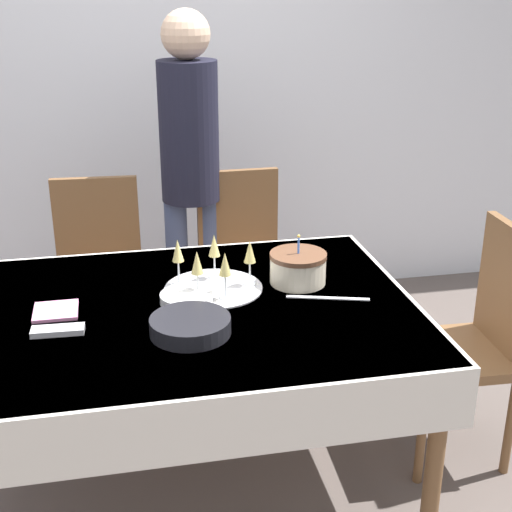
% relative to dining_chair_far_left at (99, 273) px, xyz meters
% --- Properties ---
extents(ground_plane, '(12.00, 12.00, 0.00)m').
position_rel_dining_chair_far_left_xyz_m(ground_plane, '(0.34, -0.91, -0.53)').
color(ground_plane, '#564C47').
extents(wall_back, '(8.00, 0.05, 2.70)m').
position_rel_dining_chair_far_left_xyz_m(wall_back, '(0.34, 0.83, 0.82)').
color(wall_back, silver).
rests_on(wall_back, ground_plane).
extents(dining_table, '(1.57, 1.19, 0.75)m').
position_rel_dining_chair_far_left_xyz_m(dining_table, '(0.34, -0.91, 0.12)').
color(dining_table, silver).
rests_on(dining_table, ground_plane).
extents(dining_chair_far_left, '(0.44, 0.44, 0.97)m').
position_rel_dining_chair_far_left_xyz_m(dining_chair_far_left, '(0.00, 0.00, 0.00)').
color(dining_chair_far_left, brown).
rests_on(dining_chair_far_left, ground_plane).
extents(dining_chair_far_right, '(0.43, 0.43, 0.97)m').
position_rel_dining_chair_far_left_xyz_m(dining_chair_far_right, '(0.69, 0.00, 0.00)').
color(dining_chair_far_right, brown).
rests_on(dining_chair_far_right, ground_plane).
extents(dining_chair_right_end, '(0.44, 0.44, 0.97)m').
position_rel_dining_chair_far_left_xyz_m(dining_chair_right_end, '(1.45, -0.92, 0.00)').
color(dining_chair_right_end, brown).
rests_on(dining_chair_right_end, ground_plane).
extents(birthday_cake, '(0.21, 0.21, 0.19)m').
position_rel_dining_chair_far_left_xyz_m(birthday_cake, '(0.76, -0.78, 0.28)').
color(birthday_cake, beige).
rests_on(birthday_cake, dining_table).
extents(champagne_tray, '(0.37, 0.37, 0.18)m').
position_rel_dining_chair_far_left_xyz_m(champagne_tray, '(0.44, -0.78, 0.29)').
color(champagne_tray, silver).
rests_on(champagne_tray, dining_table).
extents(plate_stack_main, '(0.26, 0.26, 0.06)m').
position_rel_dining_chair_far_left_xyz_m(plate_stack_main, '(0.31, -1.11, 0.25)').
color(plate_stack_main, black).
rests_on(plate_stack_main, dining_table).
extents(plate_stack_dessert, '(0.19, 0.19, 0.03)m').
position_rel_dining_chair_far_left_xyz_m(plate_stack_dessert, '(0.32, -0.88, 0.24)').
color(plate_stack_dessert, white).
rests_on(plate_stack_dessert, dining_table).
extents(cake_knife, '(0.29, 0.10, 0.00)m').
position_rel_dining_chair_far_left_xyz_m(cake_knife, '(0.83, -0.95, 0.22)').
color(cake_knife, silver).
rests_on(cake_knife, dining_table).
extents(fork_pile, '(0.17, 0.07, 0.02)m').
position_rel_dining_chair_far_left_xyz_m(fork_pile, '(-0.11, -1.03, 0.23)').
color(fork_pile, silver).
rests_on(fork_pile, dining_table).
extents(napkin_pile, '(0.15, 0.15, 0.01)m').
position_rel_dining_chair_far_left_xyz_m(napkin_pile, '(-0.13, -0.87, 0.23)').
color(napkin_pile, pink).
rests_on(napkin_pile, dining_table).
extents(person_standing, '(0.28, 0.28, 1.71)m').
position_rel_dining_chair_far_left_xyz_m(person_standing, '(0.46, 0.13, 0.50)').
color(person_standing, '#3F4C72').
rests_on(person_standing, ground_plane).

